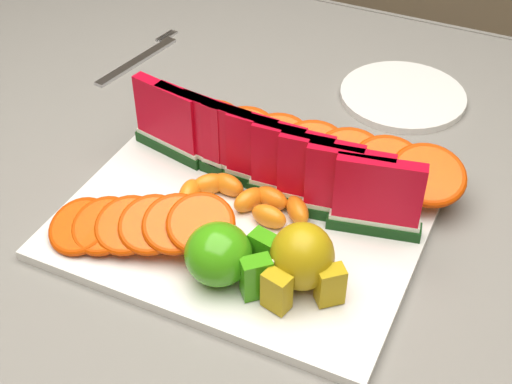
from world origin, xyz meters
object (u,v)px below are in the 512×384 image
Objects in this scene: apple_cluster at (226,256)px; fork at (140,58)px; platter at (241,224)px; side_plate at (403,96)px; pear_cluster at (302,260)px.

apple_cluster reaches higher than fork.
platter is at bearing 106.37° from apple_cluster.
fork is (-0.34, 0.36, -0.04)m from apple_cluster.
apple_cluster is at bearing -47.18° from fork.
fork is at bearing 138.30° from platter.
side_plate is 0.41m from fork.
apple_cluster is (0.03, -0.09, 0.04)m from platter.
fork is at bearing 132.82° from apple_cluster.
side_plate is at bearing 81.31° from apple_cluster.
apple_cluster is 0.08m from pear_cluster.
apple_cluster is 0.46× the size of side_plate.
pear_cluster is (0.10, -0.06, 0.04)m from platter.
pear_cluster is at bearing 16.72° from apple_cluster.
platter is at bearing -104.79° from side_plate.
apple_cluster reaches higher than side_plate.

